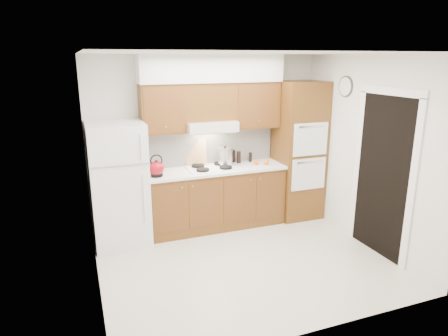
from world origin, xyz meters
name	(u,v)px	position (x,y,z in m)	size (l,w,h in m)	color
floor	(244,261)	(0.00, 0.00, 0.00)	(3.60, 3.60, 0.00)	beige
ceiling	(248,53)	(0.00, 0.00, 2.60)	(3.60, 3.60, 0.00)	white
wall_back	(207,141)	(0.00, 1.50, 1.30)	(3.60, 0.02, 2.60)	silver
wall_left	(90,180)	(-1.80, 0.00, 1.30)	(0.02, 3.00, 2.60)	silver
wall_right	(367,152)	(1.80, 0.00, 1.30)	(0.02, 3.00, 2.60)	silver
fridge	(119,185)	(-1.41, 1.14, 0.86)	(0.75, 0.72, 1.72)	white
base_cabinets	(215,199)	(0.02, 1.20, 0.45)	(2.11, 0.60, 0.90)	brown
countertop	(215,170)	(0.03, 1.19, 0.92)	(2.13, 0.62, 0.04)	white
backsplash	(209,146)	(0.02, 1.49, 1.22)	(2.11, 0.03, 0.56)	white
oven_cabinet	(298,151)	(1.44, 1.18, 1.10)	(0.70, 0.65, 2.20)	brown
upper_cab_left	(162,109)	(-0.71, 1.33, 1.85)	(0.63, 0.33, 0.70)	brown
upper_cab_right	(254,105)	(0.72, 1.33, 1.85)	(0.73, 0.33, 0.70)	brown
range_hood	(210,126)	(-0.02, 1.27, 1.57)	(0.75, 0.45, 0.15)	silver
upper_cab_over_hood	(209,102)	(-0.02, 1.33, 1.92)	(0.75, 0.33, 0.55)	brown
soffit	(212,68)	(0.03, 1.32, 2.40)	(2.13, 0.36, 0.40)	silver
cooktop	(212,168)	(-0.02, 1.21, 0.95)	(0.74, 0.50, 0.01)	white
doorway	(382,177)	(1.79, -0.35, 1.05)	(0.02, 0.90, 2.10)	black
wall_clock	(346,86)	(1.79, 0.55, 2.15)	(0.30, 0.30, 0.02)	#3F3833
kettle	(157,169)	(-0.88, 1.08, 1.05)	(0.21, 0.21, 0.21)	maroon
cutting_board	(196,153)	(-0.19, 1.45, 1.14)	(0.31, 0.02, 0.41)	tan
stock_pot	(225,156)	(0.22, 1.30, 1.09)	(0.23, 0.23, 0.24)	silver
condiment_a	(233,156)	(0.42, 1.44, 1.04)	(0.06, 0.06, 0.20)	black
condiment_b	(239,157)	(0.48, 1.36, 1.03)	(0.06, 0.06, 0.19)	black
condiment_c	(250,157)	(0.68, 1.37, 1.01)	(0.05, 0.05, 0.15)	black
orange_near	(266,162)	(0.84, 1.12, 0.98)	(0.08, 0.08, 0.08)	#FF520D
orange_far	(256,162)	(0.69, 1.17, 0.98)	(0.07, 0.07, 0.07)	#FF610D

